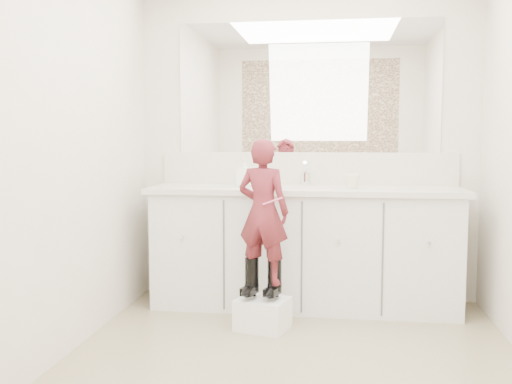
# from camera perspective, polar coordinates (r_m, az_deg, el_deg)

# --- Properties ---
(floor) EXTENTS (3.00, 3.00, 0.00)m
(floor) POSITION_cam_1_polar(r_m,az_deg,el_deg) (3.21, 3.45, -17.50)
(floor) COLOR #7F7353
(floor) RESTS_ON ground
(wall_back) EXTENTS (2.60, 0.00, 2.60)m
(wall_back) POSITION_cam_1_polar(r_m,az_deg,el_deg) (4.45, 5.10, 4.75)
(wall_back) COLOR beige
(wall_back) RESTS_ON floor
(wall_front) EXTENTS (2.60, 0.00, 2.60)m
(wall_front) POSITION_cam_1_polar(r_m,az_deg,el_deg) (1.47, -1.02, 3.61)
(wall_front) COLOR beige
(wall_front) RESTS_ON floor
(wall_left) EXTENTS (0.00, 3.00, 3.00)m
(wall_left) POSITION_cam_1_polar(r_m,az_deg,el_deg) (3.32, -19.45, 4.27)
(wall_left) COLOR beige
(wall_left) RESTS_ON floor
(vanity_cabinet) EXTENTS (2.20, 0.55, 0.85)m
(vanity_cabinet) POSITION_cam_1_polar(r_m,az_deg,el_deg) (4.26, 4.82, -5.78)
(vanity_cabinet) COLOR silver
(vanity_cabinet) RESTS_ON floor
(countertop) EXTENTS (2.28, 0.58, 0.04)m
(countertop) POSITION_cam_1_polar(r_m,az_deg,el_deg) (4.18, 4.86, 0.18)
(countertop) COLOR beige
(countertop) RESTS_ON vanity_cabinet
(backsplash) EXTENTS (2.28, 0.03, 0.25)m
(backsplash) POSITION_cam_1_polar(r_m,az_deg,el_deg) (4.44, 5.07, 2.36)
(backsplash) COLOR beige
(backsplash) RESTS_ON countertop
(mirror) EXTENTS (2.00, 0.02, 1.00)m
(mirror) POSITION_cam_1_polar(r_m,az_deg,el_deg) (4.46, 5.14, 10.41)
(mirror) COLOR white
(mirror) RESTS_ON wall_back
(faucet) EXTENTS (0.08, 0.08, 0.10)m
(faucet) POSITION_cam_1_polar(r_m,az_deg,el_deg) (4.34, 4.99, 1.30)
(faucet) COLOR silver
(faucet) RESTS_ON countertop
(cup) EXTENTS (0.13, 0.13, 0.10)m
(cup) POSITION_cam_1_polar(r_m,az_deg,el_deg) (4.17, 9.62, 1.10)
(cup) COLOR beige
(cup) RESTS_ON countertop
(soap_bottle) EXTENTS (0.12, 0.12, 0.21)m
(soap_bottle) POSITION_cam_1_polar(r_m,az_deg,el_deg) (4.27, -1.14, 2.00)
(soap_bottle) COLOR white
(soap_bottle) RESTS_ON countertop
(step_stool) EXTENTS (0.38, 0.34, 0.20)m
(step_stool) POSITION_cam_1_polar(r_m,az_deg,el_deg) (3.81, 0.67, -12.09)
(step_stool) COLOR white
(step_stool) RESTS_ON floor
(boot_left) EXTENTS (0.14, 0.20, 0.27)m
(boot_left) POSITION_cam_1_polar(r_m,az_deg,el_deg) (3.78, -0.42, -8.57)
(boot_left) COLOR black
(boot_left) RESTS_ON step_stool
(boot_right) EXTENTS (0.14, 0.20, 0.27)m
(boot_right) POSITION_cam_1_polar(r_m,az_deg,el_deg) (3.76, 1.86, -8.64)
(boot_right) COLOR black
(boot_right) RESTS_ON step_stool
(toddler) EXTENTS (0.39, 0.31, 0.94)m
(toddler) POSITION_cam_1_polar(r_m,az_deg,el_deg) (3.69, 0.72, -1.97)
(toddler) COLOR #A3323F
(toddler) RESTS_ON step_stool
(toothbrush) EXTENTS (0.13, 0.05, 0.06)m
(toothbrush) POSITION_cam_1_polar(r_m,az_deg,el_deg) (3.59, 1.67, -0.91)
(toothbrush) COLOR #F7608F
(toothbrush) RESTS_ON toddler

